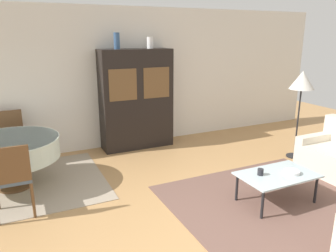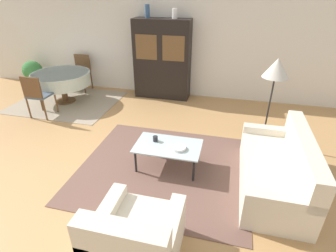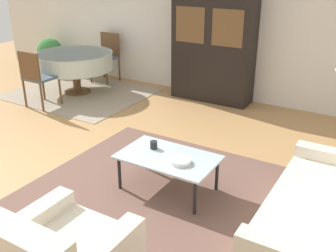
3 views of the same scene
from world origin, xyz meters
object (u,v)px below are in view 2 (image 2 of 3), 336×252
bowl (179,148)px  cup (155,139)px  floor_lamp (276,71)px  potted_plant (33,72)px  dining_table (61,79)px  dining_chair_far (81,70)px  coffee_table (168,147)px  armchair (135,239)px  dining_chair_near (37,94)px  vase_tall (147,11)px  display_cabinet (162,60)px  couch (277,170)px  vase_short (175,14)px

bowl → cup: bearing=161.4°
floor_lamp → potted_plant: 6.43m
dining_table → dining_chair_far: 0.90m
coffee_table → potted_plant: bearing=149.1°
armchair → dining_chair_far: (-3.22, 4.55, 0.26)m
dining_table → floor_lamp: 4.83m
dining_chair_near → dining_chair_far: size_ratio=1.00×
cup → vase_tall: size_ratio=0.29×
display_cabinet → dining_chair_far: bearing=-178.6°
couch → dining_chair_far: (-4.78, 2.99, 0.25)m
display_cabinet → dining_table: (-2.28, -0.96, -0.36)m
coffee_table → dining_chair_near: bearing=160.9°
dining_chair_far → dining_chair_near: bearing=90.0°
floor_lamp → vase_tall: bearing=146.9°
cup → floor_lamp: bearing=31.5°
armchair → coffee_table: bearing=92.1°
display_cabinet → floor_lamp: bearing=-36.7°
dining_table → floor_lamp: bearing=-10.1°
floor_lamp → cup: size_ratio=18.23×
display_cabinet → dining_chair_far: display_cabinet is taller
dining_chair_near → potted_plant: 2.22m
dining_table → dining_chair_far: dining_chair_far is taller
couch → dining_chair_far: bearing=57.9°
display_cabinet → bowl: display_cabinet is taller
armchair → cup: armchair is taller
armchair → dining_table: (-3.22, 3.65, 0.30)m
couch → potted_plant: size_ratio=2.41×
bowl → vase_tall: bearing=115.1°
floor_lamp → dining_chair_far: bearing=159.7°
dining_chair_far → potted_plant: bearing=5.1°
display_cabinet → armchair: bearing=-78.5°
armchair → vase_short: size_ratio=4.16×
vase_tall → potted_plant: (-3.40, -0.19, -1.64)m
cup → coffee_table: bearing=-18.4°
coffee_table → dining_chair_near: dining_chair_near is taller
couch → potted_plant: bearing=65.4°
dining_chair_near → cup: bearing=-19.1°
display_cabinet → vase_short: vase_short is taller
vase_tall → potted_plant: size_ratio=0.39×
floor_lamp → vase_short: bearing=139.5°
dining_table → couch: bearing=-23.7°
coffee_table → dining_chair_far: bearing=137.5°
vase_short → potted_plant: bearing=-177.3°
dining_table → potted_plant: size_ratio=1.83×
cup → vase_short: (-0.35, 2.87, 1.58)m
coffee_table → floor_lamp: bearing=36.9°
couch → dining_chair_near: dining_chair_near is taller
floor_lamp → vase_tall: 3.37m
couch → dining_table: couch is taller
couch → cup: 1.86m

